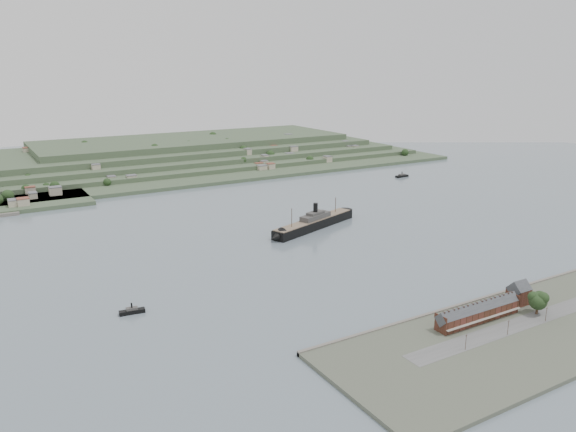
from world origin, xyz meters
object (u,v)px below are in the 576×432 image
gabled_building (519,293)px  steamship (312,224)px  fig_tree (539,300)px  tugboat (132,311)px  terrace_row (478,312)px

gabled_building → steamship: bearing=94.6°
fig_tree → steamship: bearing=93.5°
tugboat → steamship: bearing=26.7°
terrace_row → fig_tree: size_ratio=4.16×
gabled_building → fig_tree: (-2.92, -14.96, 1.98)m
terrace_row → tugboat: 187.19m
terrace_row → tugboat: size_ratio=3.88×
gabled_building → tugboat: size_ratio=0.98×
gabled_building → fig_tree: 15.37m
steamship → gabled_building: bearing=-85.4°
gabled_building → steamship: size_ratio=0.14×
steamship → fig_tree: 206.28m
gabled_building → steamship: (-15.46, 190.87, -3.44)m
terrace_row → gabled_building: size_ratio=3.95×
gabled_building → fig_tree: bearing=-101.1°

